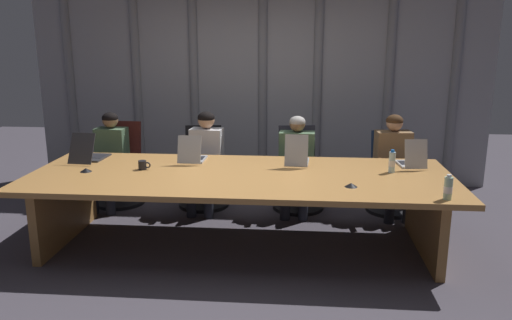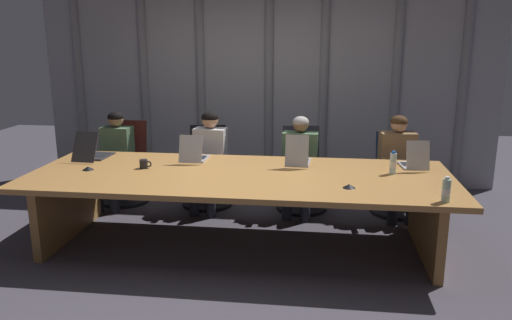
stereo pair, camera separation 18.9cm
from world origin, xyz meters
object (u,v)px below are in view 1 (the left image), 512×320
Objects in this scene: office_chair_right_mid at (392,181)px; water_bottle_secondary at (448,188)px; person_left_mid at (205,155)px; coffee_mug_near at (143,165)px; laptop_left_end at (90,155)px; conference_mic_left_side at (351,185)px; office_chair_center at (298,178)px; person_left_end at (109,155)px; person_right_mid at (394,159)px; laptop_left_mid at (192,156)px; office_chair_left_mid at (204,176)px; water_bottle_primary at (392,162)px; person_center at (296,159)px; conference_mic_middle at (86,170)px; laptop_center at (297,158)px; laptop_right_mid at (411,161)px; office_chair_left_end at (120,173)px.

water_bottle_secondary is (0.09, -1.80, 0.47)m from office_chair_right_mid.
person_left_mid is 1.05m from coffee_mug_near.
laptop_left_end is at bearing 154.36° from coffee_mug_near.
office_chair_center is at bearing 106.60° from conference_mic_left_side.
person_right_mid reaches higher than person_left_end.
person_left_mid is (-2.16, -0.16, 0.31)m from office_chair_right_mid.
laptop_left_mid is at bearing -77.75° from office_chair_right_mid.
office_chair_left_mid is 2.97m from water_bottle_secondary.
person_right_mid is (3.24, 0.63, -0.14)m from laptop_left_end.
water_bottle_primary is 0.67m from conference_mic_left_side.
person_left_mid reaches higher than person_center.
laptop_left_mid is 1.05m from conference_mic_middle.
laptop_center is at bearing -9.01° from office_chair_center.
water_bottle_primary is at bearing 110.73° from water_bottle_secondary.
office_chair_left_mid is 2.22m from person_right_mid.
office_chair_right_mid is at bearing 78.52° from water_bottle_primary.
laptop_center is at bearing 139.31° from water_bottle_secondary.
person_right_mid reaches higher than office_chair_right_mid.
laptop_right_mid is 3.18m from conference_mic_middle.
water_bottle_primary is (0.91, -0.85, 0.20)m from person_center.
person_center is (-0.01, 0.61, -0.16)m from laptop_center.
person_left_mid is at bearing 138.18° from conference_mic_left_side.
office_chair_center is at bearing 2.31° from laptop_center.
laptop_left_end is 3.30m from person_right_mid.
office_chair_center is 1.64m from conference_mic_left_side.
water_bottle_primary reaches higher than office_chair_left_mid.
water_bottle_secondary is at bearing -3.69° from office_chair_right_mid.
person_center is at bearing -88.58° from office_chair_right_mid.
person_right_mid is 5.16× the size of water_bottle_primary.
water_bottle_primary reaches higher than conference_mic_left_side.
person_left_mid is 5.58× the size of water_bottle_secondary.
office_chair_center is at bearing -66.61° from laptop_left_end.
water_bottle_secondary is at bearing -69.27° from water_bottle_primary.
person_left_end is 3.77m from water_bottle_secondary.
conference_mic_left_side is at bearing 51.92° from person_left_mid.
water_bottle_primary is 1.08× the size of water_bottle_secondary.
office_chair_left_end is at bearing 149.63° from conference_mic_left_side.
laptop_right_mid is 1.91× the size of water_bottle_secondary.
office_chair_right_mid is 1.70m from conference_mic_left_side.
person_center is (2.14, 0.63, -0.16)m from laptop_left_end.
person_right_mid is (1.09, 0.00, 0.02)m from person_center.
water_bottle_primary is at bearing -96.32° from laptop_left_mid.
conference_mic_middle is at bearing 92.87° from laptop_right_mid.
laptop_left_mid reaches higher than office_chair_left_mid.
conference_mic_left_side is (-0.43, -0.51, -0.08)m from water_bottle_primary.
laptop_left_mid is 0.35× the size of person_center.
office_chair_center is at bearing -54.22° from laptop_left_mid.
laptop_center is 1.83× the size of water_bottle_primary.
person_left_mid reaches higher than water_bottle_secondary.
person_left_mid is at bearing -87.32° from person_center.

